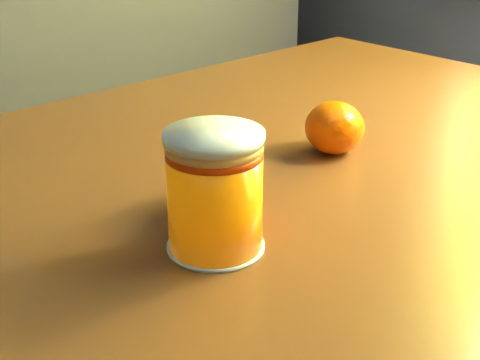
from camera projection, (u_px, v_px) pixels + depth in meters
table at (284, 256)px, 0.68m from camera, size 1.10×0.87×0.74m
juice_glass at (215, 193)px, 0.49m from camera, size 0.07×0.07×0.09m
orange_front at (219, 178)px, 0.55m from camera, size 0.06×0.06×0.06m
orange_back at (335, 127)px, 0.67m from camera, size 0.06×0.06×0.05m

